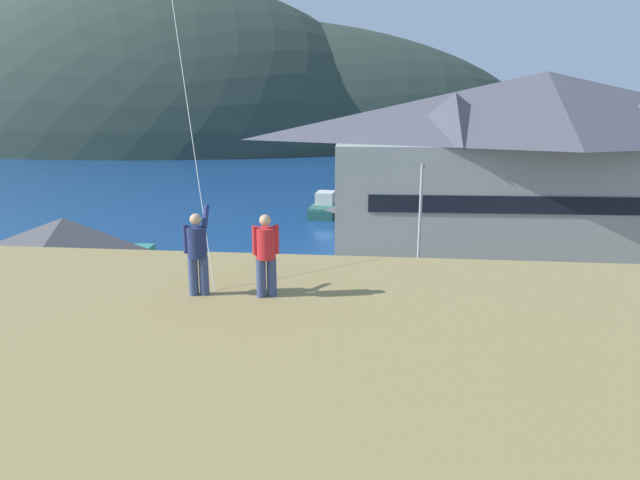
# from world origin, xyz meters

# --- Properties ---
(ground_plane) EXTENTS (600.00, 600.00, 0.00)m
(ground_plane) POSITION_xyz_m (0.00, 0.00, 0.00)
(ground_plane) COLOR #66604C
(parking_lot_pad) EXTENTS (40.00, 20.00, 0.10)m
(parking_lot_pad) POSITION_xyz_m (0.00, 5.00, 0.05)
(parking_lot_pad) COLOR gray
(parking_lot_pad) RESTS_ON ground
(bay_water) EXTENTS (360.00, 84.00, 0.03)m
(bay_water) POSITION_xyz_m (0.00, 60.00, 0.01)
(bay_water) COLOR navy
(bay_water) RESTS_ON ground
(far_hill_west_ridge) EXTENTS (112.39, 68.27, 71.07)m
(far_hill_west_ridge) POSITION_xyz_m (-49.60, 108.99, 0.00)
(far_hill_west_ridge) COLOR #2D3D33
(far_hill_west_ridge) RESTS_ON ground
(far_hill_east_peak) EXTENTS (139.56, 45.46, 54.29)m
(far_hill_east_peak) POSITION_xyz_m (-33.17, 110.00, 0.00)
(far_hill_east_peak) COLOR #2D3D33
(far_hill_east_peak) RESTS_ON ground
(harbor_lodge) EXTENTS (29.97, 12.45, 12.39)m
(harbor_lodge) POSITION_xyz_m (13.90, 22.20, 6.57)
(harbor_lodge) COLOR #999E99
(harbor_lodge) RESTS_ON ground
(storage_shed_near_lot) EXTENTS (7.14, 5.93, 5.65)m
(storage_shed_near_lot) POSITION_xyz_m (-10.77, 4.18, 2.93)
(storage_shed_near_lot) COLOR #338475
(storage_shed_near_lot) RESTS_ON ground
(storage_shed_waterside) EXTENTS (6.59, 5.82, 4.28)m
(storage_shed_waterside) POSITION_xyz_m (3.09, 21.40, 2.23)
(storage_shed_waterside) COLOR #756B5B
(storage_shed_waterside) RESTS_ON ground
(wharf_dock) EXTENTS (3.20, 11.02, 0.70)m
(wharf_dock) POSITION_xyz_m (1.45, 33.94, 0.35)
(wharf_dock) COLOR #70604C
(wharf_dock) RESTS_ON ground
(moored_boat_wharfside) EXTENTS (2.83, 7.28, 2.16)m
(moored_boat_wharfside) POSITION_xyz_m (-2.04, 34.04, 0.72)
(moored_boat_wharfside) COLOR #23564C
(moored_boat_wharfside) RESTS_ON ground
(parked_car_front_row_silver) EXTENTS (4.24, 2.13, 1.82)m
(parked_car_front_row_silver) POSITION_xyz_m (10.02, 0.80, 1.06)
(parked_car_front_row_silver) COLOR slate
(parked_car_front_row_silver) RESTS_ON parking_lot_pad
(parked_car_mid_row_far) EXTENTS (4.34, 2.34, 1.82)m
(parked_car_mid_row_far) POSITION_xyz_m (-4.46, 1.18, 1.06)
(parked_car_mid_row_far) COLOR #9EA3A8
(parked_car_mid_row_far) RESTS_ON parking_lot_pad
(parked_car_mid_row_center) EXTENTS (4.32, 2.31, 1.82)m
(parked_car_mid_row_center) POSITION_xyz_m (-15.90, 7.19, 1.06)
(parked_car_mid_row_center) COLOR #236633
(parked_car_mid_row_center) RESTS_ON parking_lot_pad
(parked_car_corner_spot) EXTENTS (4.23, 2.11, 1.82)m
(parked_car_corner_spot) POSITION_xyz_m (0.54, 6.78, 1.06)
(parked_car_corner_spot) COLOR #236633
(parked_car_corner_spot) RESTS_ON parking_lot_pad
(parked_car_back_row_left) EXTENTS (4.34, 2.34, 1.82)m
(parked_car_back_row_left) POSITION_xyz_m (6.34, 7.46, 1.06)
(parked_car_back_row_left) COLOR slate
(parked_car_back_row_left) RESTS_ON parking_lot_pad
(parking_light_pole) EXTENTS (0.24, 0.78, 7.39)m
(parking_light_pole) POSITION_xyz_m (5.10, 10.55, 4.34)
(parking_light_pole) COLOR #ADADB2
(parking_light_pole) RESTS_ON parking_lot_pad
(person_kite_flyer) EXTENTS (0.52, 0.69, 1.86)m
(person_kite_flyer) POSITION_xyz_m (-0.67, -8.15, 7.75)
(person_kite_flyer) COLOR #384770
(person_kite_flyer) RESTS_ON grassy_hill_foreground
(person_companion) EXTENTS (0.53, 0.40, 1.74)m
(person_companion) POSITION_xyz_m (0.76, -8.10, 7.73)
(person_companion) COLOR #384770
(person_companion) RESTS_ON grassy_hill_foreground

